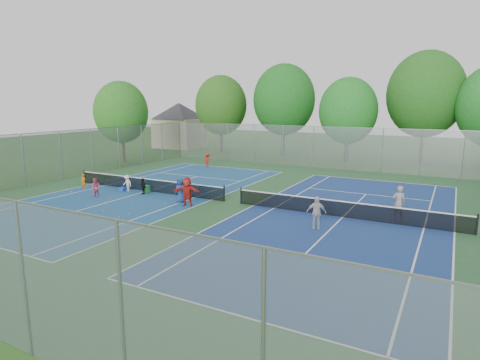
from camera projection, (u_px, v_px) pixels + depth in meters
name	position (u px, v px, depth m)	size (l,w,h in m)	color
ground	(233.00, 203.00, 25.42)	(120.00, 120.00, 0.00)	#28581B
court_pad	(233.00, 203.00, 25.42)	(32.00, 32.00, 0.01)	#295831
court_left	(147.00, 191.00, 28.68)	(10.97, 23.77, 0.01)	navy
court_right	(343.00, 217.00, 22.16)	(10.97, 23.77, 0.01)	navy
net_left	(147.00, 185.00, 28.59)	(12.87, 0.10, 0.91)	black
net_right	(343.00, 210.00, 22.08)	(12.87, 0.10, 0.91)	black
fence_north	(313.00, 147.00, 38.87)	(32.00, 0.10, 4.00)	gray
fence_west	(61.00, 156.00, 32.49)	(32.00, 0.10, 4.00)	gray
house	(179.00, 117.00, 55.60)	(11.03, 11.03, 7.30)	#B7A88C
tree_nw	(221.00, 105.00, 49.83)	(6.40, 6.40, 9.58)	#443326
tree_nl	(284.00, 100.00, 46.84)	(7.20, 7.20, 10.69)	#443326
tree_nc	(348.00, 111.00, 41.61)	(6.00, 6.00, 8.85)	#443326
tree_nr	(425.00, 94.00, 40.63)	(7.60, 7.60, 11.42)	#443326
tree_side_w	(121.00, 112.00, 41.91)	(5.60, 5.60, 8.47)	#443326
ball_crate	(122.00, 189.00, 28.59)	(0.36, 0.36, 0.31)	blue
ball_hopper	(147.00, 190.00, 27.91)	(0.30, 0.30, 0.58)	#258938
student_a	(83.00, 182.00, 29.02)	(0.42, 0.28, 1.16)	#CB6E13
student_b	(96.00, 188.00, 26.78)	(0.64, 0.50, 1.31)	#CD4F75
student_c	(127.00, 183.00, 28.66)	(0.75, 0.43, 1.17)	white
student_d	(143.00, 186.00, 27.66)	(0.67, 0.28, 1.14)	black
student_e	(180.00, 190.00, 25.37)	(0.77, 0.50, 1.58)	navy
student_f	(187.00, 192.00, 24.45)	(1.67, 0.53, 1.80)	red
child_far_baseline	(207.00, 160.00, 39.43)	(0.87, 0.50, 1.34)	#A21E17
instructor	(399.00, 203.00, 21.53)	(0.69, 0.45, 1.90)	gray
teen_court_b	(316.00, 212.00, 20.09)	(0.98, 0.41, 1.67)	beige
tennis_ball_0	(30.00, 206.00, 24.48)	(0.07, 0.07, 0.07)	#C1ED37
tennis_ball_1	(96.00, 189.00, 29.42)	(0.07, 0.07, 0.07)	gold
tennis_ball_2	(80.00, 199.00, 26.34)	(0.07, 0.07, 0.07)	#B2D231
tennis_ball_3	(110.00, 198.00, 26.41)	(0.07, 0.07, 0.07)	gold
tennis_ball_4	(119.00, 217.00, 22.05)	(0.07, 0.07, 0.07)	#C8D130
tennis_ball_5	(72.00, 192.00, 28.22)	(0.07, 0.07, 0.07)	yellow
tennis_ball_6	(107.00, 205.00, 24.68)	(0.07, 0.07, 0.07)	#B5DB32
tennis_ball_7	(133.00, 202.00, 25.44)	(0.07, 0.07, 0.07)	#A7C22D
tennis_ball_8	(165.00, 204.00, 24.99)	(0.07, 0.07, 0.07)	#D0EC37
tennis_ball_9	(38.00, 208.00, 24.10)	(0.07, 0.07, 0.07)	yellow
tennis_ball_10	(129.00, 214.00, 22.70)	(0.07, 0.07, 0.07)	yellow
tennis_ball_11	(103.00, 211.00, 23.35)	(0.07, 0.07, 0.07)	#CDE735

